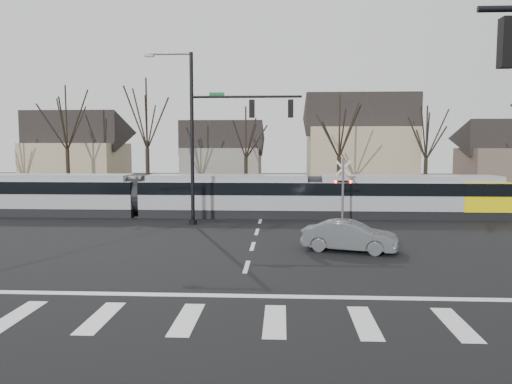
{
  "coord_description": "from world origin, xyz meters",
  "views": [
    {
      "loc": [
        1.38,
        -17.1,
        4.71
      ],
      "look_at": [
        0.0,
        9.0,
        2.3
      ],
      "focal_mm": 35.0,
      "sensor_mm": 36.0,
      "label": 1
    }
  ],
  "objects": [
    {
      "name": "ground",
      "position": [
        0.0,
        0.0,
        0.0
      ],
      "size": [
        140.0,
        140.0,
        0.0
      ],
      "primitive_type": "plane",
      "color": "black"
    },
    {
      "name": "grass_verge",
      "position": [
        0.0,
        32.0,
        0.01
      ],
      "size": [
        140.0,
        28.0,
        0.01
      ],
      "primitive_type": "cube",
      "color": "#38331E",
      "rests_on": "ground"
    },
    {
      "name": "crosswalk",
      "position": [
        0.0,
        -4.0,
        0.01
      ],
      "size": [
        27.0,
        2.6,
        0.01
      ],
      "color": "silver",
      "rests_on": "ground"
    },
    {
      "name": "stop_line",
      "position": [
        0.0,
        -1.8,
        0.01
      ],
      "size": [
        28.0,
        0.35,
        0.01
      ],
      "primitive_type": "cube",
      "color": "silver",
      "rests_on": "ground"
    },
    {
      "name": "lane_dashes",
      "position": [
        0.0,
        16.0,
        0.01
      ],
      "size": [
        0.18,
        30.0,
        0.01
      ],
      "color": "silver",
      "rests_on": "ground"
    },
    {
      "name": "rail_pair",
      "position": [
        0.0,
        15.8,
        0.03
      ],
      "size": [
        90.0,
        1.52,
        0.06
      ],
      "color": "#59595E",
      "rests_on": "ground"
    },
    {
      "name": "tram",
      "position": [
        -2.44,
        16.0,
        1.52
      ],
      "size": [
        36.81,
        2.73,
        2.79
      ],
      "color": "gray",
      "rests_on": "ground"
    },
    {
      "name": "sedan",
      "position": [
        4.41,
        5.16,
        0.69
      ],
      "size": [
        3.73,
        4.98,
        1.38
      ],
      "primitive_type": "imported",
      "rotation": [
        0.0,
        0.0,
        1.29
      ],
      "color": "#4F5356",
      "rests_on": "ground"
    },
    {
      "name": "signal_pole_far",
      "position": [
        -2.41,
        12.5,
        5.7
      ],
      "size": [
        9.28,
        0.44,
        10.2
      ],
      "color": "black",
      "rests_on": "ground"
    },
    {
      "name": "rail_crossing_signal",
      "position": [
        5.0,
        12.79,
        1.89
      ],
      "size": [
        1.08,
        0.36,
        4.0
      ],
      "color": "#59595B",
      "rests_on": "ground"
    },
    {
      "name": "tree_row",
      "position": [
        2.0,
        26.0,
        5.0
      ],
      "size": [
        59.2,
        7.2,
        10.0
      ],
      "color": "black",
      "rests_on": "ground"
    },
    {
      "name": "house_a",
      "position": [
        -20.0,
        34.0,
        4.46
      ],
      "size": [
        9.72,
        8.64,
        8.6
      ],
      "color": "tan",
      "rests_on": "ground"
    },
    {
      "name": "house_b",
      "position": [
        -5.0,
        36.0,
        3.97
      ],
      "size": [
        8.64,
        7.56,
        7.65
      ],
      "color": "slate",
      "rests_on": "ground"
    },
    {
      "name": "house_c",
      "position": [
        9.0,
        33.0,
        5.23
      ],
      "size": [
        10.8,
        8.64,
        10.1
      ],
      "color": "tan",
      "rests_on": "ground"
    },
    {
      "name": "house_d",
      "position": [
        24.0,
        35.0,
        3.97
      ],
      "size": [
        8.64,
        7.56,
        7.65
      ],
      "color": "brown",
      "rests_on": "ground"
    }
  ]
}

